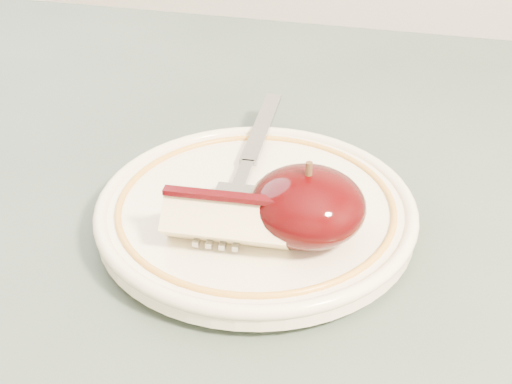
% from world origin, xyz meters
% --- Properties ---
extents(table, '(0.90, 0.90, 0.75)m').
position_xyz_m(table, '(0.00, 0.00, 0.66)').
color(table, brown).
rests_on(table, ground).
extents(plate, '(0.21, 0.21, 0.02)m').
position_xyz_m(plate, '(0.07, 0.07, 0.76)').
color(plate, beige).
rests_on(plate, table).
extents(apple_half, '(0.07, 0.07, 0.05)m').
position_xyz_m(apple_half, '(0.11, 0.05, 0.79)').
color(apple_half, black).
rests_on(apple_half, plate).
extents(apple_wedge, '(0.07, 0.04, 0.04)m').
position_xyz_m(apple_wedge, '(0.07, 0.03, 0.78)').
color(apple_wedge, beige).
rests_on(apple_wedge, plate).
extents(fork, '(0.03, 0.20, 0.00)m').
position_xyz_m(fork, '(0.06, 0.11, 0.77)').
color(fork, gray).
rests_on(fork, plate).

